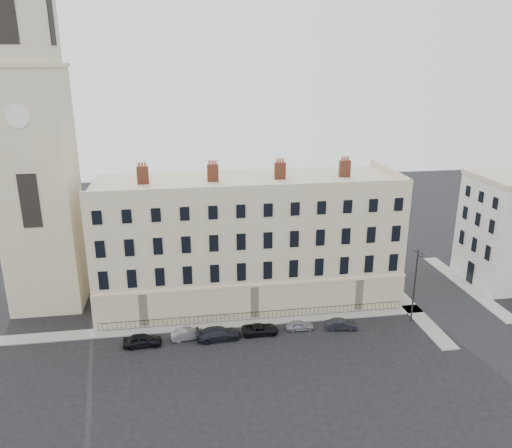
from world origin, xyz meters
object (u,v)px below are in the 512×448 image
object	(u,v)px
car_f	(341,324)
streetlamp	(415,283)
car_b	(188,334)
car_a	(143,340)
car_d	(260,329)
car_c	(219,333)
car_e	(299,325)

from	to	relation	value
car_f	streetlamp	distance (m)	9.47
streetlamp	car_f	bearing A→B (deg)	164.61
car_f	car_b	bearing A→B (deg)	96.90
car_a	car_d	bearing A→B (deg)	-89.04
car_d	streetlamp	xyz separation A→B (m)	(17.51, 0.01, 4.32)
car_c	car_d	xyz separation A→B (m)	(4.60, 0.41, -0.13)
car_f	car_c	bearing A→B (deg)	98.89
car_e	car_f	size ratio (longest dim) A/B	0.91
car_e	streetlamp	world-z (taller)	streetlamp
streetlamp	car_c	bearing A→B (deg)	163.09
car_b	streetlamp	size ratio (longest dim) A/B	0.41
car_b	car_f	world-z (taller)	car_b
car_b	car_d	distance (m)	7.84
car_c	car_d	world-z (taller)	car_c
car_d	car_f	world-z (taller)	car_f
car_b	car_d	size ratio (longest dim) A/B	0.89
car_c	car_a	bearing A→B (deg)	86.91
car_c	car_d	bearing A→B (deg)	-88.83
streetlamp	car_b	bearing A→B (deg)	161.64
car_c	car_f	bearing A→B (deg)	-93.83
car_f	streetlamp	bearing A→B (deg)	-78.64
car_a	car_d	distance (m)	12.57
car_a	streetlamp	distance (m)	30.36
car_a	car_b	world-z (taller)	car_a
car_c	car_d	size ratio (longest dim) A/B	1.17
car_e	car_f	world-z (taller)	car_f
car_d	car_f	distance (m)	9.09
car_a	car_d	size ratio (longest dim) A/B	0.99
car_a	car_c	distance (m)	7.96
car_d	streetlamp	distance (m)	18.03
car_a	car_b	distance (m)	4.77
car_c	streetlamp	world-z (taller)	streetlamp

